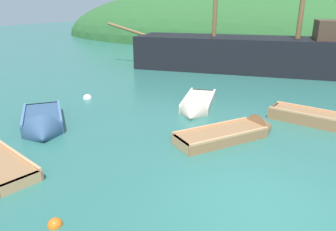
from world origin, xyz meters
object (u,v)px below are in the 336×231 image
(sailing_ship, at_px, (258,58))
(rowboat_center, at_px, (196,107))
(buoy_white, at_px, (88,99))
(rowboat_far, at_px, (236,134))
(rowboat_near_dock, at_px, (43,125))
(buoy_orange, at_px, (55,225))
(rowboat_outer_right, at_px, (327,122))

(sailing_ship, xyz_separation_m, rowboat_center, (-0.67, -9.14, -0.72))
(buoy_white, bearing_deg, sailing_ship, 60.22)
(rowboat_far, height_order, rowboat_center, rowboat_center)
(rowboat_near_dock, distance_m, buoy_white, 3.75)
(rowboat_near_dock, height_order, rowboat_center, rowboat_near_dock)
(rowboat_far, xyz_separation_m, buoy_orange, (-2.03, -5.87, -0.10))
(sailing_ship, xyz_separation_m, rowboat_far, (1.55, -11.28, -0.72))
(rowboat_center, distance_m, buoy_white, 5.09)
(rowboat_near_dock, distance_m, rowboat_far, 6.59)
(buoy_white, distance_m, buoy_orange, 8.89)
(sailing_ship, distance_m, buoy_orange, 17.18)
(sailing_ship, relative_size, rowboat_center, 4.89)
(sailing_ship, height_order, rowboat_outer_right, sailing_ship)
(sailing_ship, distance_m, rowboat_far, 11.40)
(sailing_ship, distance_m, rowboat_center, 9.19)
(rowboat_near_dock, xyz_separation_m, rowboat_center, (3.96, 4.41, -0.06))
(rowboat_outer_right, relative_size, buoy_orange, 13.11)
(rowboat_far, distance_m, buoy_orange, 6.21)
(rowboat_near_dock, relative_size, buoy_white, 7.88)
(rowboat_center, bearing_deg, sailing_ship, 163.39)
(rowboat_outer_right, xyz_separation_m, rowboat_far, (-2.65, -2.31, -0.05))
(rowboat_center, bearing_deg, rowboat_near_dock, -54.32)
(rowboat_near_dock, xyz_separation_m, rowboat_far, (6.18, 2.27, -0.05))
(rowboat_far, distance_m, buoy_white, 7.36)
(rowboat_center, relative_size, buoy_orange, 12.76)
(buoy_white, bearing_deg, buoy_orange, -54.07)
(sailing_ship, distance_m, buoy_white, 11.50)
(rowboat_outer_right, bearing_deg, rowboat_far, -127.35)
(rowboat_center, bearing_deg, rowboat_outer_right, 79.56)
(rowboat_near_dock, xyz_separation_m, rowboat_outer_right, (8.83, 4.58, 0.00))
(rowboat_outer_right, xyz_separation_m, rowboat_center, (-4.87, -0.17, -0.06))
(rowboat_near_dock, relative_size, rowboat_outer_right, 0.84)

